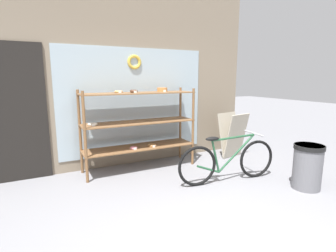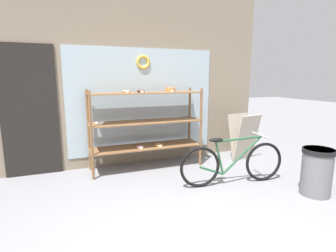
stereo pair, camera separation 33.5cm
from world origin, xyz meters
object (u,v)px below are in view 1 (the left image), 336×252
Objects in this scene: display_case at (139,121)px; sandwich_board at (233,135)px; trash_bin at (308,165)px; bicycle at (228,161)px.

display_case is 2.20× the size of sandwich_board.
trash_bin is (1.83, -1.89, -0.49)m from display_case.
bicycle is at bearing -144.79° from sandwich_board.
trash_bin is at bearing -103.72° from sandwich_board.
bicycle is 2.53× the size of trash_bin.
bicycle is 1.12m from trash_bin.
sandwich_board is at bearing 87.39° from trash_bin.
bicycle is at bearing 139.63° from trash_bin.
display_case reaches higher than sandwich_board.
sandwich_board reaches higher than trash_bin.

